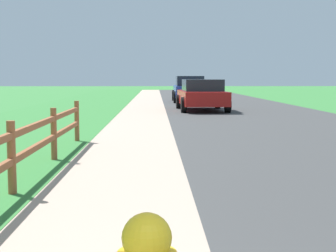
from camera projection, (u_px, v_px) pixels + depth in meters
ground_plane at (165, 107)px, 25.40m from camera, size 120.00×120.00×0.00m
road_asphalt at (228, 105)px, 27.47m from camera, size 7.00×66.00×0.01m
curb_concrete at (108, 105)px, 27.31m from camera, size 6.00×66.00×0.01m
grass_verge at (81, 105)px, 27.27m from camera, size 5.00×66.00×0.00m
rail_fence at (11, 151)px, 6.49m from camera, size 0.11×11.00×0.95m
parked_suv_red at (202, 95)px, 22.88m from camera, size 2.21×4.67×1.41m
parked_car_blue at (189, 89)px, 30.93m from camera, size 2.04×4.97×1.57m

